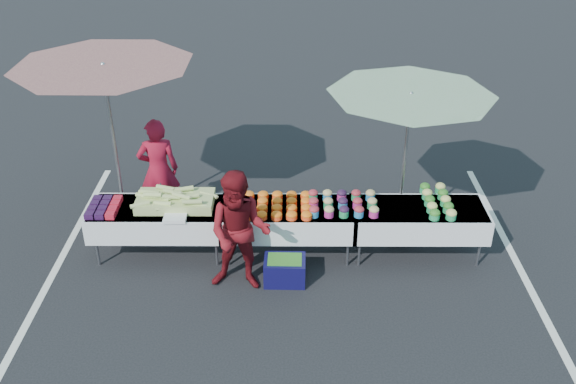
{
  "coord_description": "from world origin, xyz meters",
  "views": [
    {
      "loc": [
        0.03,
        -7.53,
        5.3
      ],
      "look_at": [
        0.0,
        0.0,
        1.0
      ],
      "focal_mm": 40.0,
      "sensor_mm": 36.0,
      "label": 1
    }
  ],
  "objects_px": {
    "umbrella_right": "(410,107)",
    "storage_bin": "(285,270)",
    "umbrella_left": "(105,79)",
    "table_right": "(418,218)",
    "vendor": "(159,170)",
    "table_left": "(158,218)",
    "table_center": "(288,218)",
    "customer": "(240,232)"
  },
  "relations": [
    {
      "from": "table_left",
      "to": "storage_bin",
      "type": "distance_m",
      "value": 1.92
    },
    {
      "from": "table_right",
      "to": "table_left",
      "type": "bearing_deg",
      "value": 180.0
    },
    {
      "from": "umbrella_left",
      "to": "customer",
      "type": "bearing_deg",
      "value": -39.33
    },
    {
      "from": "table_left",
      "to": "customer",
      "type": "height_order",
      "value": "customer"
    },
    {
      "from": "customer",
      "to": "storage_bin",
      "type": "height_order",
      "value": "customer"
    },
    {
      "from": "customer",
      "to": "umbrella_left",
      "type": "height_order",
      "value": "umbrella_left"
    },
    {
      "from": "umbrella_right",
      "to": "table_right",
      "type": "bearing_deg",
      "value": -64.81
    },
    {
      "from": "table_left",
      "to": "umbrella_left",
      "type": "xyz_separation_m",
      "value": [
        -0.7,
        0.8,
        1.73
      ]
    },
    {
      "from": "vendor",
      "to": "storage_bin",
      "type": "height_order",
      "value": "vendor"
    },
    {
      "from": "storage_bin",
      "to": "umbrella_right",
      "type": "bearing_deg",
      "value": 33.66
    },
    {
      "from": "table_left",
      "to": "umbrella_right",
      "type": "xyz_separation_m",
      "value": [
        3.41,
        0.4,
        1.49
      ]
    },
    {
      "from": "table_center",
      "to": "umbrella_left",
      "type": "relative_size",
      "value": 0.57
    },
    {
      "from": "table_center",
      "to": "storage_bin",
      "type": "xyz_separation_m",
      "value": [
        -0.04,
        -0.65,
        -0.4
      ]
    },
    {
      "from": "table_left",
      "to": "storage_bin",
      "type": "xyz_separation_m",
      "value": [
        1.76,
        -0.65,
        -0.4
      ]
    },
    {
      "from": "table_center",
      "to": "umbrella_left",
      "type": "height_order",
      "value": "umbrella_left"
    },
    {
      "from": "vendor",
      "to": "umbrella_left",
      "type": "distance_m",
      "value": 1.6
    },
    {
      "from": "table_left",
      "to": "umbrella_right",
      "type": "distance_m",
      "value": 3.74
    },
    {
      "from": "table_left",
      "to": "table_right",
      "type": "relative_size",
      "value": 1.0
    },
    {
      "from": "umbrella_right",
      "to": "storage_bin",
      "type": "height_order",
      "value": "umbrella_right"
    },
    {
      "from": "table_left",
      "to": "customer",
      "type": "distance_m",
      "value": 1.43
    },
    {
      "from": "table_center",
      "to": "customer",
      "type": "height_order",
      "value": "customer"
    },
    {
      "from": "customer",
      "to": "umbrella_right",
      "type": "relative_size",
      "value": 0.66
    },
    {
      "from": "umbrella_left",
      "to": "storage_bin",
      "type": "height_order",
      "value": "umbrella_left"
    },
    {
      "from": "table_left",
      "to": "table_center",
      "type": "relative_size",
      "value": 1.0
    },
    {
      "from": "table_left",
      "to": "table_center",
      "type": "xyz_separation_m",
      "value": [
        1.8,
        0.0,
        0.0
      ]
    },
    {
      "from": "table_center",
      "to": "storage_bin",
      "type": "relative_size",
      "value": 3.36
    },
    {
      "from": "table_right",
      "to": "vendor",
      "type": "bearing_deg",
      "value": 165.48
    },
    {
      "from": "customer",
      "to": "umbrella_left",
      "type": "bearing_deg",
      "value": 147.71
    },
    {
      "from": "table_right",
      "to": "umbrella_left",
      "type": "xyz_separation_m",
      "value": [
        -4.3,
        0.8,
        1.73
      ]
    },
    {
      "from": "table_left",
      "to": "vendor",
      "type": "relative_size",
      "value": 1.13
    },
    {
      "from": "vendor",
      "to": "customer",
      "type": "distance_m",
      "value": 2.18
    },
    {
      "from": "table_right",
      "to": "umbrella_right",
      "type": "height_order",
      "value": "umbrella_right"
    },
    {
      "from": "storage_bin",
      "to": "vendor",
      "type": "bearing_deg",
      "value": 140.84
    },
    {
      "from": "table_right",
      "to": "umbrella_left",
      "type": "height_order",
      "value": "umbrella_left"
    },
    {
      "from": "table_center",
      "to": "umbrella_left",
      "type": "bearing_deg",
      "value": 162.26
    },
    {
      "from": "customer",
      "to": "umbrella_left",
      "type": "relative_size",
      "value": 0.51
    },
    {
      "from": "customer",
      "to": "storage_bin",
      "type": "xyz_separation_m",
      "value": [
        0.57,
        0.1,
        -0.65
      ]
    },
    {
      "from": "table_left",
      "to": "storage_bin",
      "type": "height_order",
      "value": "table_left"
    },
    {
      "from": "table_left",
      "to": "umbrella_left",
      "type": "height_order",
      "value": "umbrella_left"
    },
    {
      "from": "customer",
      "to": "table_left",
      "type": "bearing_deg",
      "value": 154.85
    },
    {
      "from": "table_right",
      "to": "vendor",
      "type": "relative_size",
      "value": 1.13
    },
    {
      "from": "table_right",
      "to": "storage_bin",
      "type": "distance_m",
      "value": 1.99
    }
  ]
}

